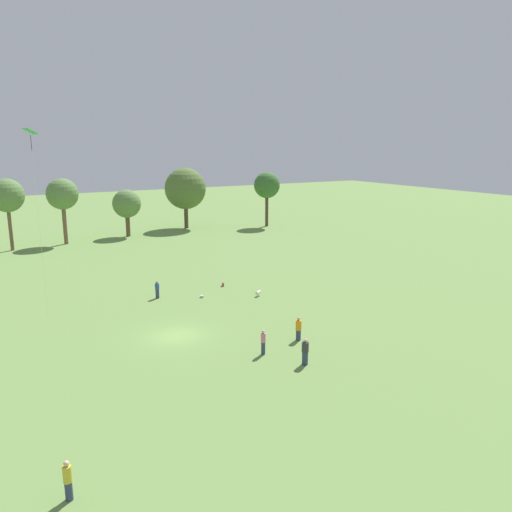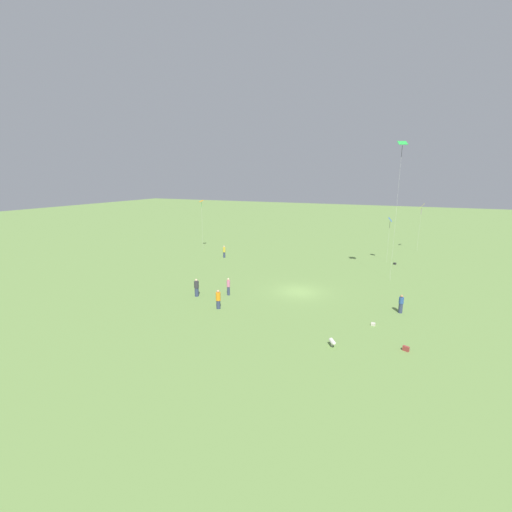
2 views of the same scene
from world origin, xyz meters
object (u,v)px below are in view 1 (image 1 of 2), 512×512
object	(u,v)px
person_1	(305,352)
picnic_bag_1	(223,284)
person_0	(263,342)
picnic_bag_0	(202,296)
dog_0	(259,292)
person_3	(298,329)
kite_3	(31,141)
person_2	(68,480)
person_4	(157,290)

from	to	relation	value
person_1	picnic_bag_1	world-z (taller)	person_1
person_0	picnic_bag_0	world-z (taller)	person_0
dog_0	picnic_bag_0	distance (m)	5.45
person_0	picnic_bag_0	xyz separation A→B (m)	(1.62, 14.22, -0.81)
person_3	dog_0	size ratio (longest dim) A/B	2.39
person_3	picnic_bag_1	xyz separation A→B (m)	(1.50, 15.81, -0.71)
picnic_bag_0	picnic_bag_1	bearing A→B (deg)	35.67
person_0	picnic_bag_1	bearing A→B (deg)	-70.58
person_1	kite_3	distance (m)	26.05
kite_3	dog_0	world-z (taller)	kite_3
person_1	picnic_bag_0	world-z (taller)	person_1
person_3	person_0	bearing A→B (deg)	173.23
person_1	person_3	world-z (taller)	person_1
kite_3	person_1	bearing A→B (deg)	-115.70
person_2	person_4	size ratio (longest dim) A/B	1.08
person_0	person_3	bearing A→B (deg)	-129.46
person_0	person_2	size ratio (longest dim) A/B	1.00
person_0	person_2	bearing A→B (deg)	67.07
person_1	dog_0	world-z (taller)	person_1
person_2	picnic_bag_1	size ratio (longest dim) A/B	3.88
dog_0	picnic_bag_0	size ratio (longest dim) A/B	2.16
picnic_bag_0	picnic_bag_1	distance (m)	4.28
person_3	picnic_bag_0	distance (m)	13.48
dog_0	person_3	bearing A→B (deg)	-45.62
dog_0	picnic_bag_1	size ratio (longest dim) A/B	1.61
person_1	person_3	xyz separation A→B (m)	(2.02, 3.69, -0.01)
person_2	person_3	world-z (taller)	person_2
dog_0	picnic_bag_1	xyz separation A→B (m)	(-1.47, 4.78, -0.18)
person_2	picnic_bag_1	distance (m)	31.88
person_4	kite_3	bearing A→B (deg)	53.12
person_2	dog_0	world-z (taller)	person_2
person_2	person_3	size ratio (longest dim) A/B	1.01
person_0	picnic_bag_1	distance (m)	17.49
person_0	person_1	world-z (taller)	person_1
picnic_bag_1	person_1	bearing A→B (deg)	-100.23
person_4	picnic_bag_0	bearing A→B (deg)	-162.10
person_3	person_4	distance (m)	16.27
person_0	picnic_bag_0	bearing A→B (deg)	-60.13
picnic_bag_1	person_0	bearing A→B (deg)	-106.97
person_2	picnic_bag_0	size ratio (longest dim) A/B	5.20
person_2	dog_0	distance (m)	29.28
person_1	person_4	bearing A→B (deg)	-113.41
person_3	person_4	world-z (taller)	person_3
kite_3	person_2	bearing A→B (deg)	-159.26
kite_3	picnic_bag_0	distance (m)	19.88
person_0	person_2	distance (m)	16.70
person_4	kite_3	world-z (taller)	kite_3
person_0	person_4	size ratio (longest dim) A/B	1.07
person_2	picnic_bag_1	world-z (taller)	person_2
person_0	person_4	world-z (taller)	person_0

